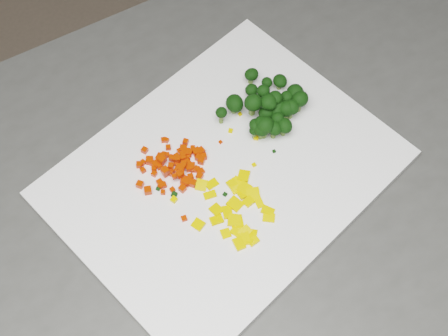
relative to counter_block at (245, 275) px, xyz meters
name	(u,v)px	position (x,y,z in m)	size (l,w,h in m)	color
counter_block	(245,275)	(0.00, 0.00, 0.00)	(0.93, 0.65, 0.90)	#434441
cutting_board	(224,174)	(-0.05, 0.00, 0.46)	(0.41, 0.32, 0.01)	white
carrot_pile	(171,164)	(-0.11, 0.03, 0.47)	(0.09, 0.09, 0.03)	red
pepper_pile	(231,208)	(-0.06, -0.06, 0.47)	(0.11, 0.11, 0.01)	yellow
broccoli_pile	(259,103)	(0.03, 0.06, 0.49)	(0.11, 0.11, 0.05)	black
carrot_cube_0	(198,152)	(-0.07, 0.04, 0.47)	(0.01, 0.01, 0.01)	red
carrot_cube_1	(172,158)	(-0.10, 0.04, 0.47)	(0.01, 0.01, 0.01)	red
carrot_cube_2	(177,170)	(-0.10, 0.02, 0.47)	(0.01, 0.01, 0.01)	red
carrot_cube_3	(160,167)	(-0.12, 0.04, 0.46)	(0.01, 0.01, 0.01)	red
carrot_cube_4	(172,190)	(-0.12, 0.00, 0.46)	(0.01, 0.01, 0.01)	red
carrot_cube_5	(165,175)	(-0.12, 0.02, 0.46)	(0.01, 0.01, 0.01)	red
carrot_cube_6	(166,140)	(-0.10, 0.07, 0.46)	(0.01, 0.01, 0.01)	red
carrot_cube_7	(143,163)	(-0.14, 0.05, 0.46)	(0.01, 0.01, 0.01)	red
carrot_cube_8	(189,153)	(-0.08, 0.04, 0.47)	(0.01, 0.01, 0.01)	red
carrot_cube_9	(186,179)	(-0.09, 0.01, 0.46)	(0.01, 0.01, 0.01)	red
carrot_cube_10	(177,159)	(-0.09, 0.04, 0.47)	(0.01, 0.01, 0.01)	red
carrot_cube_11	(154,174)	(-0.13, 0.03, 0.46)	(0.01, 0.01, 0.01)	red
carrot_cube_12	(154,168)	(-0.13, 0.04, 0.46)	(0.01, 0.01, 0.01)	red
carrot_cube_13	(182,167)	(-0.09, 0.02, 0.47)	(0.01, 0.01, 0.01)	red
carrot_cube_14	(177,156)	(-0.09, 0.04, 0.47)	(0.01, 0.01, 0.01)	red
carrot_cube_15	(193,148)	(-0.07, 0.05, 0.46)	(0.01, 0.01, 0.01)	red
carrot_cube_16	(162,155)	(-0.11, 0.05, 0.47)	(0.01, 0.01, 0.01)	red
carrot_cube_17	(201,151)	(-0.06, 0.04, 0.47)	(0.01, 0.01, 0.01)	red
carrot_cube_18	(174,177)	(-0.11, 0.01, 0.47)	(0.01, 0.01, 0.01)	red
carrot_cube_19	(159,165)	(-0.12, 0.04, 0.46)	(0.01, 0.01, 0.01)	red
carrot_cube_20	(140,185)	(-0.15, 0.02, 0.46)	(0.01, 0.01, 0.01)	red
carrot_cube_21	(200,176)	(-0.08, 0.00, 0.46)	(0.01, 0.01, 0.01)	red
carrot_cube_22	(187,163)	(-0.08, 0.03, 0.47)	(0.01, 0.01, 0.01)	red
carrot_cube_23	(201,161)	(-0.07, 0.02, 0.46)	(0.01, 0.01, 0.01)	red
carrot_cube_24	(161,163)	(-0.11, 0.04, 0.46)	(0.01, 0.01, 0.01)	red
carrot_cube_25	(150,160)	(-0.13, 0.05, 0.47)	(0.01, 0.01, 0.01)	red
carrot_cube_26	(192,183)	(-0.09, 0.00, 0.47)	(0.01, 0.01, 0.01)	red
carrot_cube_27	(183,149)	(-0.08, 0.05, 0.47)	(0.01, 0.01, 0.01)	red
carrot_cube_28	(164,185)	(-0.12, 0.01, 0.46)	(0.01, 0.01, 0.01)	red
carrot_cube_29	(168,147)	(-0.10, 0.06, 0.46)	(0.01, 0.01, 0.01)	red
carrot_cube_30	(183,181)	(-0.10, 0.01, 0.46)	(0.01, 0.01, 0.01)	red
carrot_cube_31	(163,192)	(-0.13, 0.00, 0.46)	(0.01, 0.01, 0.01)	red
carrot_cube_32	(183,166)	(-0.09, 0.02, 0.47)	(0.01, 0.01, 0.01)	red
carrot_cube_33	(199,172)	(-0.08, 0.01, 0.46)	(0.01, 0.01, 0.01)	red
carrot_cube_34	(191,177)	(-0.09, 0.01, 0.46)	(0.01, 0.01, 0.01)	red
carrot_cube_35	(204,157)	(-0.06, 0.03, 0.46)	(0.01, 0.01, 0.01)	red
carrot_cube_36	(192,166)	(-0.08, 0.02, 0.47)	(0.01, 0.01, 0.01)	red
carrot_cube_37	(167,155)	(-0.10, 0.05, 0.46)	(0.01, 0.01, 0.01)	red
carrot_cube_38	(184,164)	(-0.09, 0.03, 0.47)	(0.01, 0.01, 0.01)	red
carrot_cube_39	(181,172)	(-0.10, 0.02, 0.47)	(0.01, 0.01, 0.01)	red
carrot_cube_40	(182,189)	(-0.10, 0.00, 0.46)	(0.01, 0.01, 0.01)	red
carrot_cube_41	(179,174)	(-0.10, 0.01, 0.47)	(0.01, 0.01, 0.01)	red
carrot_cube_42	(196,152)	(-0.07, 0.04, 0.47)	(0.01, 0.01, 0.01)	red
carrot_cube_43	(187,182)	(-0.10, 0.00, 0.47)	(0.01, 0.01, 0.01)	red
carrot_cube_44	(188,157)	(-0.08, 0.04, 0.46)	(0.01, 0.01, 0.01)	red
carrot_cube_45	(181,169)	(-0.10, 0.02, 0.47)	(0.01, 0.01, 0.01)	red
carrot_cube_46	(178,170)	(-0.10, 0.02, 0.47)	(0.01, 0.01, 0.01)	red
carrot_cube_47	(184,184)	(-0.10, 0.00, 0.46)	(0.01, 0.01, 0.01)	red
carrot_cube_48	(139,165)	(-0.14, 0.05, 0.46)	(0.01, 0.01, 0.01)	red
carrot_cube_49	(152,163)	(-0.12, 0.05, 0.46)	(0.01, 0.01, 0.01)	red
carrot_cube_50	(165,171)	(-0.12, 0.02, 0.47)	(0.01, 0.01, 0.01)	red
carrot_cube_51	(180,173)	(-0.10, 0.02, 0.46)	(0.01, 0.01, 0.01)	red
carrot_cube_52	(197,169)	(-0.08, 0.01, 0.46)	(0.01, 0.01, 0.01)	red
carrot_cube_53	(162,185)	(-0.12, 0.01, 0.46)	(0.01, 0.01, 0.01)	red
carrot_cube_54	(148,190)	(-0.14, 0.01, 0.47)	(0.01, 0.01, 0.01)	red
carrot_cube_55	(161,186)	(-0.13, 0.01, 0.46)	(0.01, 0.01, 0.01)	red
carrot_cube_56	(183,164)	(-0.09, 0.02, 0.47)	(0.01, 0.01, 0.01)	red
carrot_cube_57	(160,157)	(-0.11, 0.05, 0.47)	(0.01, 0.01, 0.01)	red
carrot_cube_58	(183,157)	(-0.09, 0.03, 0.47)	(0.01, 0.01, 0.01)	red
carrot_cube_59	(145,150)	(-0.13, 0.07, 0.46)	(0.01, 0.01, 0.01)	red
carrot_cube_60	(184,154)	(-0.08, 0.04, 0.47)	(0.01, 0.01, 0.01)	red
carrot_cube_61	(180,167)	(-0.10, 0.02, 0.47)	(0.01, 0.01, 0.01)	red
carrot_cube_62	(155,165)	(-0.12, 0.04, 0.46)	(0.01, 0.01, 0.01)	red
carrot_cube_63	(143,170)	(-0.14, 0.04, 0.46)	(0.01, 0.01, 0.01)	red
carrot_cube_64	(179,168)	(-0.10, 0.02, 0.47)	(0.01, 0.01, 0.01)	red
carrot_cube_65	(171,166)	(-0.11, 0.03, 0.47)	(0.01, 0.01, 0.01)	red
carrot_cube_66	(160,182)	(-0.13, 0.02, 0.46)	(0.01, 0.01, 0.01)	red
carrot_cube_67	(198,170)	(-0.08, 0.01, 0.46)	(0.01, 0.01, 0.01)	red
carrot_cube_68	(170,172)	(-0.11, 0.02, 0.46)	(0.01, 0.01, 0.01)	red
carrot_cube_69	(189,168)	(-0.08, 0.02, 0.47)	(0.01, 0.01, 0.01)	red
carrot_cube_70	(193,170)	(-0.08, 0.02, 0.46)	(0.01, 0.01, 0.01)	red
carrot_cube_71	(159,160)	(-0.12, 0.05, 0.46)	(0.01, 0.01, 0.01)	red
carrot_cube_72	(186,142)	(-0.07, 0.06, 0.46)	(0.01, 0.01, 0.01)	red
carrot_cube_73	(164,154)	(-0.11, 0.05, 0.46)	(0.01, 0.01, 0.01)	red
carrot_cube_74	(199,158)	(-0.07, 0.03, 0.46)	(0.01, 0.01, 0.01)	red
carrot_cube_75	(180,151)	(-0.09, 0.05, 0.46)	(0.01, 0.01, 0.01)	red
carrot_cube_76	(163,140)	(-0.10, 0.07, 0.46)	(0.01, 0.01, 0.01)	red
carrot_cube_77	(177,164)	(-0.10, 0.03, 0.46)	(0.01, 0.01, 0.01)	red
carrot_cube_78	(162,160)	(-0.11, 0.04, 0.47)	(0.01, 0.01, 0.01)	red
pepper_chunk_0	(253,194)	(-0.03, -0.05, 0.46)	(0.02, 0.02, 0.00)	yellow
pepper_chunk_1	(238,183)	(-0.04, -0.02, 0.46)	(0.01, 0.02, 0.00)	yellow
pepper_chunk_2	(227,212)	(-0.07, -0.06, 0.46)	(0.02, 0.01, 0.00)	yellow
pepper_chunk_3	(254,241)	(-0.05, -0.10, 0.46)	(0.01, 0.01, 0.00)	yellow
pepper_chunk_4	(248,238)	(-0.06, -0.10, 0.46)	(0.02, 0.01, 0.00)	yellow
pepper_chunk_5	(239,232)	(-0.06, -0.08, 0.46)	(0.02, 0.01, 0.00)	yellow
pepper_chunk_6	(236,190)	(-0.04, -0.03, 0.46)	(0.01, 0.01, 0.00)	yellow
pepper_chunk_7	(268,211)	(-0.02, -0.07, 0.46)	(0.01, 0.02, 0.00)	yellow
pepper_chunk_8	(243,193)	(-0.04, -0.04, 0.46)	(0.01, 0.02, 0.00)	yellow
pepper_chunk_9	(216,210)	(-0.08, -0.05, 0.46)	(0.01, 0.01, 0.00)	yellow
pepper_chunk_10	(244,188)	(-0.03, -0.03, 0.46)	(0.02, 0.02, 0.00)	yellow
pepper_chunk_11	(201,185)	(-0.08, -0.01, 0.46)	(0.02, 0.01, 0.00)	yellow
pepper_chunk_12	(226,233)	(-0.08, -0.08, 0.46)	(0.01, 0.01, 0.00)	yellow
pepper_chunk_13	(198,225)	(-0.11, -0.06, 0.46)	(0.01, 0.01, 0.00)	yellow
pepper_chunk_14	(245,232)	(-0.06, -0.09, 0.46)	(0.01, 0.02, 0.00)	yellow
pepper_chunk_15	(269,218)	(-0.02, -0.08, 0.46)	(0.01, 0.02, 0.00)	yellow
pepper_chunk_16	(210,195)	(-0.08, -0.03, 0.46)	(0.02, 0.01, 0.00)	yellow
pepper_chunk_17	(237,223)	(-0.06, -0.07, 0.46)	(0.01, 0.01, 0.00)	yellow
pepper_chunk_18	(217,220)	(-0.08, -0.06, 0.46)	(0.02, 0.01, 0.00)	yellow
pepper_chunk_19	(251,234)	(-0.05, -0.09, 0.46)	(0.01, 0.01, 0.00)	yellow
pepper_chunk_20	(239,244)	(-0.07, -0.10, 0.46)	(0.02, 0.01, 0.00)	yellow
pepper_chunk_21	(244,176)	(-0.03, -0.02, 0.46)	(0.02, 0.01, 0.00)	yellow
pepper_chunk_22	(259,202)	(-0.02, -0.06, 0.46)	(0.02, 0.01, 0.00)	yellow
pepper_chunk_23	(235,204)	(-0.05, -0.05, 0.46)	(0.02, 0.02, 0.00)	yellow
pepper_chunk_24	(249,202)	(-0.04, -0.05, 0.46)	(0.01, 0.01, 0.00)	yellow
pepper_chunk_25	(212,184)	(-0.07, -0.01, 0.46)	(0.02, 0.01, 0.00)	yellow
pepper_chunk_26	(235,220)	(-0.06, -0.07, 0.46)	(0.02, 0.02, 0.00)	yellow
pepper_chunk_27	(245,239)	(-0.06, -0.10, 0.46)	(0.02, 0.01, 0.00)	yellow
pepper_chunk_28	(234,185)	(-0.04, -0.02, 0.46)	(0.01, 0.02, 0.00)	yellow
broccoli_floret_0	(275,113)	(0.05, 0.04, 0.48)	(0.03, 0.03, 0.03)	black
broccoli_floret_1	(285,111)	(0.06, 0.04, 0.48)	(0.03, 0.03, 0.03)	black
broccoli_floret_2	(277,122)	(0.05, 0.03, 0.48)	(0.02, 0.02, 0.03)	black
broccoli_floret_3	(261,131)	(0.02, 0.03, 0.48)	(0.03, 0.03, 0.03)	black
broccoli_floret_4	(298,103)	(0.08, 0.04, 0.48)	(0.03, 0.03, 0.03)	black
broccoli_floret_5	(274,101)	(0.05, 0.05, 0.49)	(0.03, 0.03, 0.03)	black
broccoli_floret_6	(269,108)	(0.04, 0.05, 0.49)	(0.02, 0.02, 0.03)	black
broccoli_floret_7	(299,102)	(0.08, 0.04, 0.48)	(0.03, 0.03, 0.03)	black
broccoli_floret_8	(277,110)	(0.05, 0.05, 0.48)	(0.03, 0.03, 0.03)	black
broccoli_floret_9	(269,107)	(0.05, 0.06, 0.47)	(0.02, 0.02, 0.02)	black
broccoli_floret_10	(221,116)	(-0.02, 0.07, 0.48)	(0.02, 0.02, 0.03)	black
broccoli_floret_11	(291,110)	(0.07, 0.04, 0.48)	(0.03, 0.03, 0.03)	black
broccoli_floret_12	(286,100)	(0.07, 0.06, 0.47)	(0.02, 0.02, 0.03)	black
broccoli_floret_13	(252,106)	(0.02, 0.06, 0.49)	(0.03, 0.03, 0.03)	black
broccoli_floret_14	(261,128)	(0.02, 0.03, 0.48)	(0.03, 0.03, 0.03)	black
broccoli_floret_15	(234,105)	(0.01, 0.08, 0.47)	(0.03, 0.03, 0.03)	black
broccoli_floret_16	(264,129)	(0.02, 0.03, 0.48)	(0.03, 0.03, 0.04)	black
broccoli_floret_17	(266,85)	(0.06, 0.09, 0.47)	(0.02, 0.02, 0.02)	black
broccoli_floret_18	(251,77)	(0.05, 0.11, 0.47)	(0.03, 0.03, 0.03)	black
broccoli_floret_19	(263,95)	(0.04, 0.07, 0.49)	(0.02, 0.02, 0.03)	black
broccoli_floret_20	(255,133)	(0.01, 0.03, 0.47)	(0.02, 0.02, 0.02)	black
broccoli_floret_21	(266,114)	(0.04, 0.05, 0.47)	(0.03, 0.03, 0.03)	black
broccoli_floret_22	(279,83)	(0.08, 0.09, 0.47)	(0.03, 0.03, 0.02)	black
broccoli_floret_23	(255,129)	(0.01, 0.03, 0.48)	(0.02, 0.02, 0.03)	black
broccoli_floret_24	(284,128)	(0.05, 0.02, 0.47)	(0.03, 0.03, 0.03)	black
broccoli_floret_25	(274,131)	(0.04, 0.02, 0.47)	(0.02, 0.02, 0.03)	black
broccoli_floret_26	(294,95)	(0.09, 0.06, 0.47)	(0.03, 0.03, 0.03)	black
broccoli_floret_27	(267,106)	(0.04, 0.05, 0.49)	(0.03, 0.03, 0.03)	black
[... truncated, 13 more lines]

